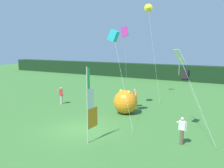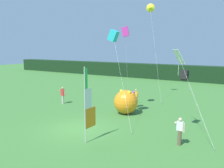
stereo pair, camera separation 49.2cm
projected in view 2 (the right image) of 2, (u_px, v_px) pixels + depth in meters
The scene contains 12 objects.
ground_plane at pixel (79, 129), 16.60m from camera, with size 120.00×120.00×0.00m, color #3D7533.
distant_treeline at pixel (189, 73), 40.10m from camera, with size 80.00×2.40×2.56m, color black.
banner_flag at pixel (88, 106), 14.11m from camera, with size 0.06×1.03×4.44m.
person_near_banner at pixel (63, 95), 23.92m from camera, with size 0.55×0.48×1.66m.
person_mid_field at pixel (180, 131), 13.72m from camera, with size 0.55×0.48×1.61m.
person_far_left at pixel (136, 98), 22.43m from camera, with size 0.55×0.48×1.71m.
inflatable_balloon at pixel (126, 102), 20.24m from camera, with size 2.00×2.00×2.07m.
kite_white_diamond_0 at pixel (180, 59), 15.73m from camera, with size 3.34×2.84×5.37m.
kite_cyan_box_1 at pixel (113, 36), 18.01m from camera, with size 3.26×2.60×6.83m.
kite_yellow_delta_2 at pixel (150, 8), 25.58m from camera, with size 2.93×2.69×10.07m.
kite_magenta_box_3 at pixel (125, 32), 21.04m from camera, with size 0.86×1.92×7.28m.
kite_black_box_4 at pixel (185, 75), 15.80m from camera, with size 1.74×0.86×4.09m.
Camera 2 is at (10.35, -12.35, 5.50)m, focal length 39.07 mm.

